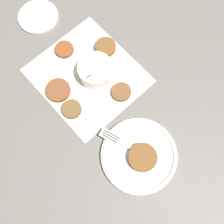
# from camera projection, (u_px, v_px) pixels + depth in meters

# --- Properties ---
(ground_plane) EXTENTS (4.00, 4.00, 0.00)m
(ground_plane) POSITION_uv_depth(u_px,v_px,m) (78.00, 75.00, 0.87)
(ground_plane) COLOR #605B56
(napkin) EXTENTS (0.35, 0.32, 0.00)m
(napkin) POSITION_uv_depth(u_px,v_px,m) (88.00, 75.00, 0.86)
(napkin) COLOR silver
(napkin) RESTS_ON ground_plane
(sauce_bowl) EXTENTS (0.12, 0.11, 0.09)m
(sauce_bowl) POSITION_uv_depth(u_px,v_px,m) (96.00, 71.00, 0.84)
(sauce_bowl) COLOR silver
(sauce_bowl) RESTS_ON napkin
(fritter_0) EXTENTS (0.08, 0.08, 0.01)m
(fritter_0) POSITION_uv_depth(u_px,v_px,m) (59.00, 91.00, 0.84)
(fritter_0) COLOR brown
(fritter_0) RESTS_ON napkin
(fritter_1) EXTENTS (0.06, 0.06, 0.01)m
(fritter_1) POSITION_uv_depth(u_px,v_px,m) (121.00, 92.00, 0.84)
(fritter_1) COLOR brown
(fritter_1) RESTS_ON napkin
(fritter_2) EXTENTS (0.06, 0.06, 0.01)m
(fritter_2) POSITION_uv_depth(u_px,v_px,m) (64.00, 49.00, 0.88)
(fritter_2) COLOR brown
(fritter_2) RESTS_ON napkin
(fritter_3) EXTENTS (0.06, 0.06, 0.02)m
(fritter_3) POSITION_uv_depth(u_px,v_px,m) (72.00, 109.00, 0.82)
(fritter_3) COLOR brown
(fritter_3) RESTS_ON napkin
(fritter_4) EXTENTS (0.07, 0.07, 0.02)m
(fritter_4) POSITION_uv_depth(u_px,v_px,m) (105.00, 47.00, 0.88)
(fritter_4) COLOR brown
(fritter_4) RESTS_ON napkin
(serving_plate) EXTENTS (0.23, 0.23, 0.02)m
(serving_plate) POSITION_uv_depth(u_px,v_px,m) (139.00, 155.00, 0.78)
(serving_plate) COLOR silver
(serving_plate) RESTS_ON ground_plane
(fritter_on_plate) EXTENTS (0.08, 0.08, 0.01)m
(fritter_on_plate) POSITION_uv_depth(u_px,v_px,m) (143.00, 157.00, 0.76)
(fritter_on_plate) COLOR brown
(fritter_on_plate) RESTS_ON serving_plate
(fork) EXTENTS (0.18, 0.07, 0.00)m
(fork) POSITION_uv_depth(u_px,v_px,m) (121.00, 142.00, 0.78)
(fork) COLOR silver
(fork) RESTS_ON serving_plate
(extra_saucer) EXTENTS (0.14, 0.14, 0.01)m
(extra_saucer) POSITION_uv_depth(u_px,v_px,m) (38.00, 17.00, 0.93)
(extra_saucer) COLOR silver
(extra_saucer) RESTS_ON ground_plane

